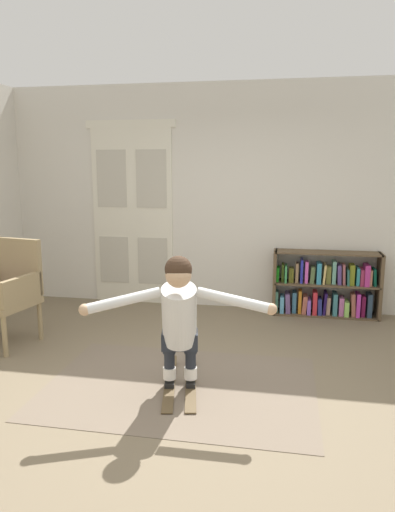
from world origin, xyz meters
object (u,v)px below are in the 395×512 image
at_px(skis_pair, 180,382).
at_px(person_skier, 179,314).
at_px(wicker_chair, 6,289).
at_px(bookshelf, 326,288).

distance_m(skis_pair, person_skier, 0.70).
distance_m(wicker_chair, skis_pair, 2.20).
bearing_deg(person_skier, bookshelf, 60.87).
bearing_deg(skis_pair, wicker_chair, 162.04).
relative_size(wicker_chair, person_skier, 0.75).
relative_size(bookshelf, skis_pair, 1.30).
relative_size(wicker_chair, skis_pair, 1.09).
bearing_deg(skis_pair, bookshelf, 58.32).
xyz_separation_m(bookshelf, person_skier, (-1.35, -2.41, 0.34)).
bearing_deg(person_skier, skis_pair, 101.20).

